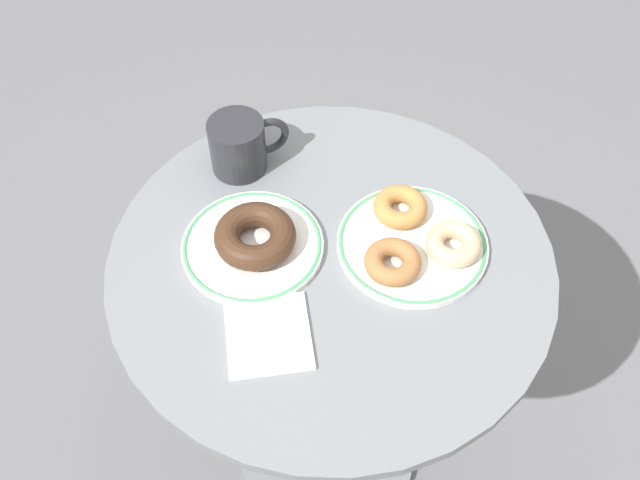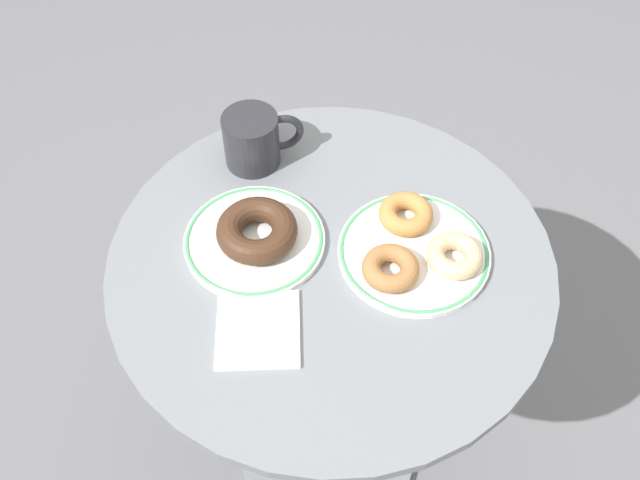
{
  "view_description": "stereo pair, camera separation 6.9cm",
  "coord_description": "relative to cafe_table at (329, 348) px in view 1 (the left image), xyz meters",
  "views": [
    {
      "loc": [
        0.07,
        -0.62,
        1.58
      ],
      "look_at": [
        -0.02,
        -0.0,
        0.78
      ],
      "focal_mm": 40.95,
      "sensor_mm": 36.0,
      "label": 1
    },
    {
      "loc": [
        0.14,
        -0.61,
        1.58
      ],
      "look_at": [
        -0.02,
        -0.0,
        0.78
      ],
      "focal_mm": 40.95,
      "sensor_mm": 36.0,
      "label": 2
    }
  ],
  "objects": [
    {
      "name": "cafe_table",
      "position": [
        0.0,
        0.0,
        0.0
      ],
      "size": [
        0.65,
        0.65,
        0.74
      ],
      "color": "slate",
      "rests_on": "ground"
    },
    {
      "name": "donut_cinnamon",
      "position": [
        0.09,
        -0.02,
        0.29
      ],
      "size": [
        0.1,
        0.1,
        0.03
      ],
      "primitive_type": "torus",
      "rotation": [
        0.0,
        0.0,
        1.8
      ],
      "color": "#A36B3D",
      "rests_on": "plate_right"
    },
    {
      "name": "donut_chocolate",
      "position": [
        -0.11,
        0.0,
        0.29
      ],
      "size": [
        0.14,
        0.14,
        0.04
      ],
      "primitive_type": "torus",
      "rotation": [
        0.0,
        0.0,
        6.02
      ],
      "color": "#422819",
      "rests_on": "plate_left"
    },
    {
      "name": "paper_napkin",
      "position": [
        -0.07,
        -0.14,
        0.26
      ],
      "size": [
        0.14,
        0.15,
        0.01
      ],
      "primitive_type": "cube",
      "rotation": [
        0.0,
        0.0,
        0.28
      ],
      "color": "white",
      "rests_on": "cafe_table"
    },
    {
      "name": "donut_glazed",
      "position": [
        0.17,
        0.03,
        0.29
      ],
      "size": [
        0.11,
        0.11,
        0.03
      ],
      "primitive_type": "torus",
      "rotation": [
        0.0,
        0.0,
        3.96
      ],
      "color": "#E0B789",
      "rests_on": "plate_right"
    },
    {
      "name": "plate_right",
      "position": [
        0.11,
        0.03,
        0.27
      ],
      "size": [
        0.22,
        0.22,
        0.01
      ],
      "color": "white",
      "rests_on": "cafe_table"
    },
    {
      "name": "plate_left",
      "position": [
        -0.11,
        -0.0,
        0.27
      ],
      "size": [
        0.21,
        0.21,
        0.01
      ],
      "color": "white",
      "rests_on": "cafe_table"
    },
    {
      "name": "donut_old_fashioned",
      "position": [
        0.09,
        0.09,
        0.29
      ],
      "size": [
        0.09,
        0.09,
        0.03
      ],
      "primitive_type": "torus",
      "rotation": [
        0.0,
        0.0,
        1.47
      ],
      "color": "#BC7F42",
      "rests_on": "plate_right"
    },
    {
      "name": "ground_plane",
      "position": [
        0.0,
        0.0,
        -0.49
      ],
      "size": [
        7.0,
        7.0,
        0.02
      ],
      "primitive_type": "cube",
      "color": "slate"
    },
    {
      "name": "coffee_mug",
      "position": [
        -0.16,
        0.16,
        0.31
      ],
      "size": [
        0.12,
        0.09,
        0.09
      ],
      "color": "#28282D",
      "rests_on": "cafe_table"
    }
  ]
}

